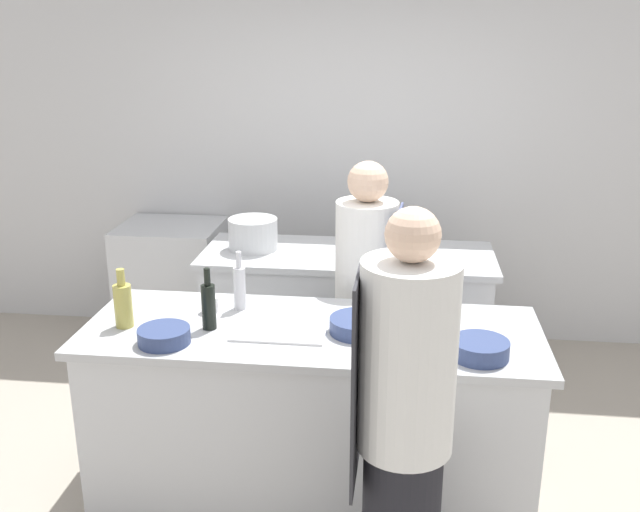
% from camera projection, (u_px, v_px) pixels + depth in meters
% --- Properties ---
extents(ground_plane, '(16.00, 16.00, 0.00)m').
position_uv_depth(ground_plane, '(312.00, 494.00, 3.69)').
color(ground_plane, '#A89E8E').
extents(wall_back, '(8.00, 0.06, 2.80)m').
position_uv_depth(wall_back, '(349.00, 154.00, 5.27)').
color(wall_back, silver).
rests_on(wall_back, ground_plane).
extents(prep_counter, '(2.19, 0.81, 0.93)m').
position_uv_depth(prep_counter, '(312.00, 414.00, 3.55)').
color(prep_counter, silver).
rests_on(prep_counter, ground_plane).
extents(pass_counter, '(1.85, 0.71, 0.93)m').
position_uv_depth(pass_counter, '(347.00, 320.00, 4.67)').
color(pass_counter, silver).
rests_on(pass_counter, ground_plane).
extents(oven_range, '(0.73, 0.62, 0.91)m').
position_uv_depth(oven_range, '(173.00, 284.00, 5.36)').
color(oven_range, silver).
rests_on(oven_range, ground_plane).
extents(chef_at_prep_near, '(0.37, 0.36, 1.73)m').
position_uv_depth(chef_at_prep_near, '(404.00, 429.00, 2.68)').
color(chef_at_prep_near, black).
rests_on(chef_at_prep_near, ground_plane).
extents(chef_at_stove, '(0.37, 0.35, 1.62)m').
position_uv_depth(chef_at_stove, '(366.00, 303.00, 4.03)').
color(chef_at_stove, black).
rests_on(chef_at_stove, ground_plane).
extents(bottle_olive_oil, '(0.07, 0.07, 0.20)m').
position_uv_depth(bottle_olive_oil, '(440.00, 303.00, 3.51)').
color(bottle_olive_oil, '#2D5175').
rests_on(bottle_olive_oil, prep_counter).
extents(bottle_vinegar, '(0.07, 0.07, 0.30)m').
position_uv_depth(bottle_vinegar, '(209.00, 305.00, 3.36)').
color(bottle_vinegar, black).
rests_on(bottle_vinegar, prep_counter).
extents(bottle_wine, '(0.09, 0.09, 0.29)m').
position_uv_depth(bottle_wine, '(123.00, 304.00, 3.39)').
color(bottle_wine, '#B2A84C').
rests_on(bottle_wine, prep_counter).
extents(bottle_cooking_oil, '(0.06, 0.06, 0.23)m').
position_uv_depth(bottle_cooking_oil, '(383.00, 335.00, 3.10)').
color(bottle_cooking_oil, '#5B2319').
rests_on(bottle_cooking_oil, prep_counter).
extents(bottle_sauce, '(0.06, 0.06, 0.30)m').
position_uv_depth(bottle_sauce, '(240.00, 286.00, 3.60)').
color(bottle_sauce, silver).
rests_on(bottle_sauce, prep_counter).
extents(bowl_mixing_large, '(0.28, 0.28, 0.07)m').
position_uv_depth(bowl_mixing_large, '(359.00, 325.00, 3.35)').
color(bowl_mixing_large, navy).
rests_on(bowl_mixing_large, prep_counter).
extents(bowl_prep_small, '(0.24, 0.24, 0.07)m').
position_uv_depth(bowl_prep_small, '(164.00, 336.00, 3.23)').
color(bowl_prep_small, navy).
rests_on(bowl_prep_small, prep_counter).
extents(bowl_ceramic_blue, '(0.25, 0.25, 0.08)m').
position_uv_depth(bowl_ceramic_blue, '(480.00, 349.00, 3.10)').
color(bowl_ceramic_blue, navy).
rests_on(bowl_ceramic_blue, prep_counter).
extents(cup, '(0.08, 0.08, 0.08)m').
position_uv_depth(cup, '(210.00, 305.00, 3.58)').
color(cup, white).
rests_on(cup, prep_counter).
extents(cutting_board, '(0.44, 0.23, 0.01)m').
position_uv_depth(cutting_board, '(279.00, 333.00, 3.34)').
color(cutting_board, white).
rests_on(cutting_board, prep_counter).
extents(stockpot, '(0.32, 0.32, 0.20)m').
position_uv_depth(stockpot, '(253.00, 234.00, 4.57)').
color(stockpot, silver).
rests_on(stockpot, pass_counter).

